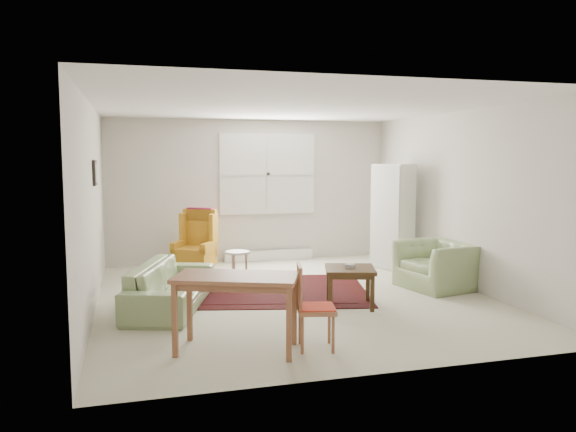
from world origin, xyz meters
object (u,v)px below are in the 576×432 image
object	(u,v)px
stool	(238,267)
desk_chair	(316,307)
sofa	(171,277)
coffee_table	(350,287)
cabinet	(393,217)
armchair	(437,261)
wingback_chair	(194,240)
desk	(237,313)

from	to	relation	value
stool	desk_chair	world-z (taller)	desk_chair
sofa	desk_chair	xyz separation A→B (m)	(1.25, -1.90, 0.03)
coffee_table	cabinet	bearing A→B (deg)	52.29
stool	armchair	bearing A→B (deg)	-21.85
wingback_chair	armchair	bearing A→B (deg)	-3.98
cabinet	stool	bearing A→B (deg)	170.98
sofa	cabinet	bearing A→B (deg)	-50.00
coffee_table	wingback_chair	bearing A→B (deg)	121.64
stool	desk	bearing A→B (deg)	-100.64
armchair	desk_chair	world-z (taller)	desk_chair
sofa	coffee_table	distance (m)	2.21
cabinet	desk	distance (m)	4.58
sofa	desk	size ratio (longest dim) A/B	1.63
coffee_table	stool	xyz separation A→B (m)	(-1.11, 1.65, -0.01)
cabinet	desk	bearing A→B (deg)	-151.58
coffee_table	desk	size ratio (longest dim) A/B	0.52
desk	wingback_chair	bearing A→B (deg)	89.81
wingback_chair	cabinet	xyz separation A→B (m)	(3.19, -0.63, 0.36)
sofa	desk	bearing A→B (deg)	-145.97
armchair	stool	xyz separation A→B (m)	(-2.67, 1.07, -0.15)
wingback_chair	desk	world-z (taller)	wingback_chair
sofa	wingback_chair	xyz separation A→B (m)	(0.51, 2.12, 0.13)
armchair	coffee_table	xyz separation A→B (m)	(-1.56, -0.58, -0.14)
sofa	cabinet	size ratio (longest dim) A/B	1.09
cabinet	desk	size ratio (longest dim) A/B	1.50
desk	desk_chair	size ratio (longest dim) A/B	1.40
armchair	desk	xyz separation A→B (m)	(-3.20, -1.80, -0.02)
cabinet	wingback_chair	bearing A→B (deg)	151.98
stool	desk	world-z (taller)	desk
sofa	armchair	world-z (taller)	armchair
stool	desk_chair	bearing A→B (deg)	-86.02
armchair	cabinet	bearing A→B (deg)	168.91
sofa	cabinet	world-z (taller)	cabinet
coffee_table	stool	size ratio (longest dim) A/B	1.26
cabinet	armchair	bearing A→B (deg)	-106.84
wingback_chair	coffee_table	size ratio (longest dim) A/B	1.70
armchair	desk_chair	bearing A→B (deg)	-62.57
armchair	coffee_table	bearing A→B (deg)	-80.60
coffee_table	desk	xyz separation A→B (m)	(-1.64, -1.22, 0.12)
armchair	desk_chair	size ratio (longest dim) A/B	1.22
cabinet	desk_chair	bearing A→B (deg)	-142.76
armchair	cabinet	size ratio (longest dim) A/B	0.58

